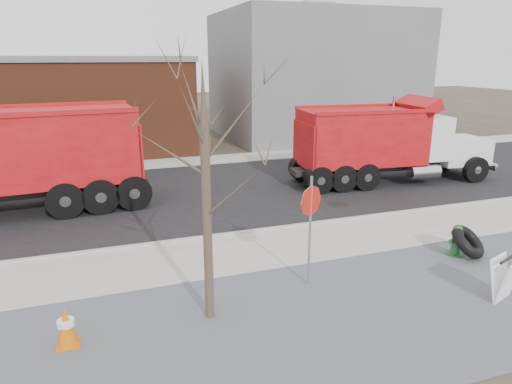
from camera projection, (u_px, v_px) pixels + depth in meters
name	position (u px, v px, depth m)	size (l,w,h in m)	color
ground	(299.00, 249.00, 12.83)	(120.00, 120.00, 0.00)	#383328
gravel_verge	(367.00, 311.00, 9.66)	(60.00, 5.00, 0.03)	slate
sidewalk	(296.00, 245.00, 13.05)	(60.00, 2.50, 0.06)	#9E9B93
curb	(279.00, 228.00, 14.22)	(60.00, 0.15, 0.11)	#9E9B93
road	(235.00, 190.00, 18.54)	(60.00, 9.40, 0.02)	black
far_sidewalk	(204.00, 160.00, 23.69)	(60.00, 2.00, 0.06)	#9E9B93
building_grey	(312.00, 75.00, 30.83)	(12.00, 10.00, 8.00)	slate
bare_tree	(205.00, 162.00, 8.54)	(3.20, 3.20, 5.20)	#382D23
fire_hydrant	(456.00, 242.00, 12.30)	(0.51, 0.49, 0.89)	#286B2D
truck_tire	(468.00, 242.00, 12.16)	(1.38, 1.36, 0.89)	black
stop_sign	(311.00, 212.00, 10.29)	(0.66, 0.35, 2.66)	gray
sandwich_board	(505.00, 279.00, 9.96)	(0.83, 0.67, 1.00)	white
traffic_cone_near	(66.00, 327.00, 8.41)	(0.41, 0.41, 0.80)	#DE6007
dump_truck_red_a	(385.00, 140.00, 19.25)	(8.88, 3.12, 3.56)	black
dump_truck_red_b	(11.00, 156.00, 15.16)	(9.60, 3.39, 3.97)	black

